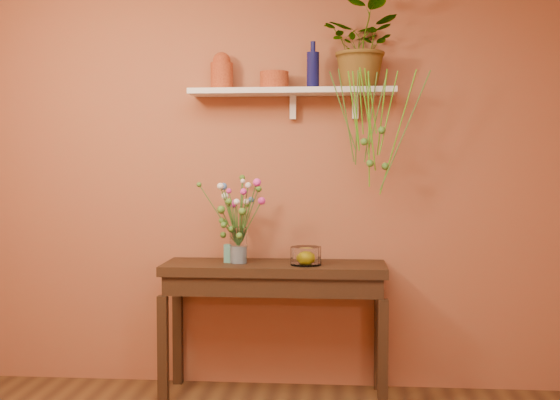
% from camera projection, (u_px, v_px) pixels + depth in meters
% --- Properties ---
extents(room, '(4.04, 4.04, 2.70)m').
position_uv_depth(room, '(245.00, 195.00, 2.46)').
color(room, brown).
rests_on(room, ground).
extents(sideboard, '(1.39, 0.45, 0.84)m').
position_uv_depth(sideboard, '(274.00, 283.00, 4.25)').
color(sideboard, '#342114').
rests_on(sideboard, ground).
extents(wall_shelf, '(1.30, 0.24, 0.19)m').
position_uv_depth(wall_shelf, '(294.00, 93.00, 4.29)').
color(wall_shelf, white).
rests_on(wall_shelf, room).
extents(terracotta_jug, '(0.14, 0.14, 0.24)m').
position_uv_depth(terracotta_jug, '(222.00, 72.00, 4.34)').
color(terracotta_jug, '#B64D23').
rests_on(terracotta_jug, wall_shelf).
extents(terracotta_pot, '(0.21, 0.21, 0.11)m').
position_uv_depth(terracotta_pot, '(274.00, 81.00, 4.31)').
color(terracotta_pot, '#B64D23').
rests_on(terracotta_pot, wall_shelf).
extents(blue_bottle, '(0.10, 0.10, 0.29)m').
position_uv_depth(blue_bottle, '(313.00, 69.00, 4.24)').
color(blue_bottle, '#0F1048').
rests_on(blue_bottle, wall_shelf).
extents(spider_plant, '(0.59, 0.56, 0.52)m').
position_uv_depth(spider_plant, '(364.00, 46.00, 4.23)').
color(spider_plant, '#457B2A').
rests_on(spider_plant, wall_shelf).
extents(plant_fronds, '(0.60, 0.30, 0.75)m').
position_uv_depth(plant_fronds, '(373.00, 133.00, 4.09)').
color(plant_fronds, '#457B2A').
rests_on(plant_fronds, wall_shelf).
extents(glass_vase, '(0.11, 0.11, 0.22)m').
position_uv_depth(glass_vase, '(238.00, 248.00, 4.25)').
color(glass_vase, white).
rests_on(glass_vase, sideboard).
extents(bouquet, '(0.44, 0.36, 0.44)m').
position_uv_depth(bouquet, '(236.00, 205.00, 4.22)').
color(bouquet, '#386B28').
rests_on(bouquet, glass_vase).
extents(glass_bowl, '(0.19, 0.19, 0.11)m').
position_uv_depth(glass_bowl, '(306.00, 257.00, 4.16)').
color(glass_bowl, white).
rests_on(glass_bowl, sideboard).
extents(lemon, '(0.09, 0.09, 0.09)m').
position_uv_depth(lemon, '(306.00, 258.00, 4.15)').
color(lemon, yellow).
rests_on(lemon, glass_bowl).
extents(carton, '(0.07, 0.06, 0.12)m').
position_uv_depth(carton, '(229.00, 253.00, 4.27)').
color(carton, teal).
rests_on(carton, sideboard).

